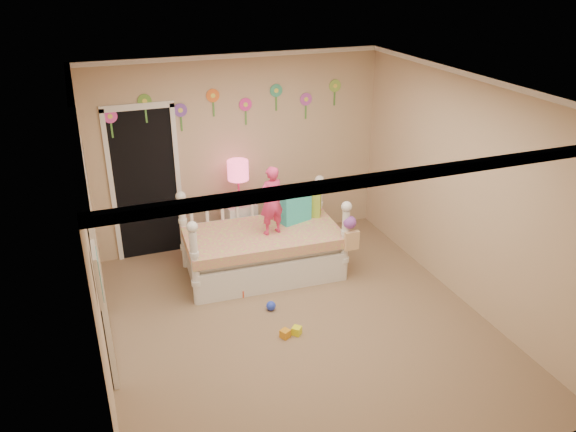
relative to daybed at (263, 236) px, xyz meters
name	(u,v)px	position (x,y,z in m)	size (l,w,h in m)	color
floor	(299,325)	(0.00, -1.23, -0.53)	(4.00, 4.50, 0.01)	#7F684C
ceiling	(301,88)	(0.00, -1.23, 2.07)	(4.00, 4.50, 0.01)	white
back_wall	(238,152)	(0.00, 1.02, 0.77)	(4.00, 0.01, 2.60)	tan
left_wall	(91,251)	(-2.00, -1.23, 0.77)	(0.01, 4.50, 2.60)	tan
right_wall	(466,192)	(2.00, -1.23, 0.77)	(0.01, 4.50, 2.60)	tan
crown_molding	(301,92)	(0.00, -1.23, 2.04)	(4.00, 4.50, 0.06)	white
daybed	(263,236)	(0.00, 0.00, 0.00)	(1.95, 1.05, 1.06)	white
pillow_turquoise	(296,207)	(0.49, 0.12, 0.26)	(0.40, 0.14, 0.40)	#27C7A7
pillow_lime	(306,203)	(0.69, 0.25, 0.24)	(0.38, 0.14, 0.36)	#9CBD39
child	(271,201)	(0.09, -0.09, 0.49)	(0.32, 0.21, 0.87)	#E53470
nightstand	(240,227)	(-0.09, 0.72, -0.19)	(0.41, 0.31, 0.68)	white
table_lamp	(238,176)	(-0.09, 0.72, 0.55)	(0.28, 0.28, 0.61)	#F4206E
closet_doorway	(146,183)	(-1.25, 1.00, 0.51)	(0.90, 0.04, 2.07)	black
flower_decals	(230,106)	(-0.09, 1.01, 1.41)	(3.40, 0.02, 0.50)	#B2668C
mirror_closet	(98,260)	(-1.96, -0.93, 0.52)	(0.07, 1.30, 2.10)	white
wall_picture	(97,275)	(-1.97, -2.13, 1.02)	(0.05, 0.34, 0.42)	white
hanging_bag	(350,234)	(0.93, -0.56, 0.11)	(0.20, 0.16, 0.36)	beige
toy_scatter	(274,309)	(-0.17, -0.91, -0.47)	(0.80, 1.30, 0.11)	#996666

